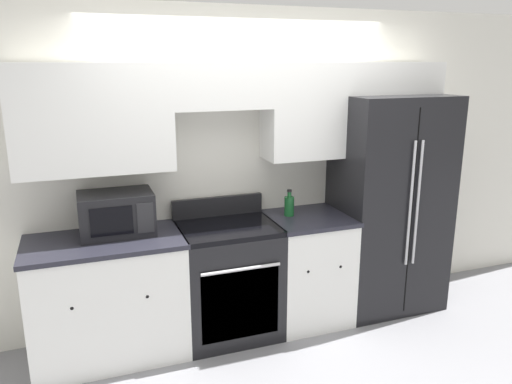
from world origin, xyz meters
TOP-DOWN VIEW (x-y plane):
  - ground_plane at (0.00, 0.00)m, footprint 12.00×12.00m
  - wall_back at (0.01, 0.59)m, footprint 8.00×0.39m
  - lower_cabinets_left at (-1.17, 0.31)m, footprint 1.13×0.64m
  - lower_cabinets_right at (0.46, 0.31)m, footprint 0.66×0.64m
  - oven_range at (-0.24, 0.31)m, footprint 0.76×0.65m
  - refrigerator at (1.25, 0.36)m, footprint 0.94×0.76m
  - microwave at (-1.06, 0.41)m, footprint 0.53×0.37m
  - bottle at (0.32, 0.39)m, footprint 0.08×0.08m

SIDE VIEW (x-z plane):
  - ground_plane at x=0.00m, z-range 0.00..0.00m
  - lower_cabinets_left at x=-1.17m, z-range 0.00..0.93m
  - lower_cabinets_right at x=0.46m, z-range 0.00..0.93m
  - oven_range at x=-0.24m, z-range -0.07..1.01m
  - refrigerator at x=1.25m, z-range 0.00..1.90m
  - bottle at x=0.32m, z-range 0.90..1.13m
  - microwave at x=-1.06m, z-range 0.93..1.24m
  - wall_back at x=0.01m, z-range 0.19..2.79m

